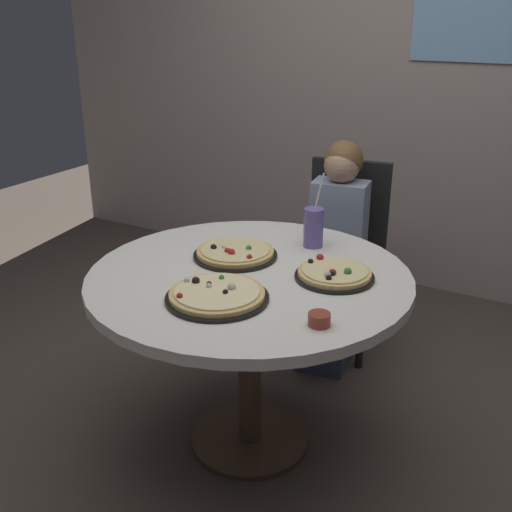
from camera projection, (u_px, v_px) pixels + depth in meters
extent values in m
plane|color=#4C4238|center=(250.00, 440.00, 2.53)|extent=(8.00, 8.00, 0.00)
cube|color=#A8998E|center=(415.00, 45.00, 3.52)|extent=(5.20, 0.12, 2.90)
cube|color=#8CBFE5|center=(473.00, 8.00, 3.26)|extent=(0.63, 0.02, 0.55)
cylinder|color=silver|center=(249.00, 278.00, 2.25)|extent=(1.19, 1.19, 0.04)
cylinder|color=#4C3826|center=(250.00, 363.00, 2.39)|extent=(0.09, 0.09, 0.69)
cylinder|color=#4C3826|center=(250.00, 438.00, 2.52)|extent=(0.48, 0.48, 0.02)
cube|color=black|center=(338.00, 270.00, 3.08)|extent=(0.45, 0.45, 0.04)
cube|color=black|center=(349.00, 210.00, 3.14)|extent=(0.40, 0.09, 0.52)
cylinder|color=black|center=(294.00, 318.00, 3.08)|extent=(0.04, 0.04, 0.41)
cylinder|color=black|center=(361.00, 330.00, 2.96)|extent=(0.04, 0.04, 0.41)
cylinder|color=black|center=(313.00, 291.00, 3.37)|extent=(0.04, 0.04, 0.41)
cylinder|color=black|center=(375.00, 301.00, 3.26)|extent=(0.04, 0.04, 0.41)
cube|color=#3F4766|center=(327.00, 320.00, 3.02)|extent=(0.28, 0.35, 0.45)
cube|color=#8C9EB7|center=(339.00, 226.00, 2.98)|extent=(0.28, 0.19, 0.44)
sphere|color=tan|center=(342.00, 165.00, 2.86)|extent=(0.17, 0.17, 0.17)
sphere|color=brown|center=(343.00, 160.00, 2.87)|extent=(0.18, 0.18, 0.18)
cylinder|color=black|center=(334.00, 277.00, 2.20)|extent=(0.29, 0.29, 0.01)
cylinder|color=#D8B266|center=(335.00, 273.00, 2.20)|extent=(0.26, 0.26, 0.02)
cylinder|color=beige|center=(335.00, 270.00, 2.19)|extent=(0.24, 0.24, 0.01)
sphere|color=black|center=(329.00, 278.00, 2.11)|extent=(0.02, 0.02, 0.02)
sphere|color=#B2231E|center=(320.00, 257.00, 2.28)|extent=(0.03, 0.03, 0.03)
sphere|color=#B2231E|center=(332.00, 273.00, 2.15)|extent=(0.03, 0.03, 0.03)
sphere|color=black|center=(332.00, 274.00, 2.15)|extent=(0.02, 0.02, 0.02)
sphere|color=black|center=(311.00, 261.00, 2.25)|extent=(0.02, 0.02, 0.02)
sphere|color=beige|center=(327.00, 274.00, 2.14)|extent=(0.03, 0.03, 0.03)
sphere|color=#387F33|center=(348.00, 271.00, 2.16)|extent=(0.03, 0.03, 0.03)
cylinder|color=black|center=(217.00, 298.00, 2.04)|extent=(0.35, 0.35, 0.01)
cylinder|color=#D8B266|center=(217.00, 294.00, 2.04)|extent=(0.32, 0.32, 0.02)
cylinder|color=beige|center=(217.00, 291.00, 2.03)|extent=(0.29, 0.29, 0.01)
sphere|color=beige|center=(232.00, 287.00, 2.04)|extent=(0.03, 0.03, 0.03)
sphere|color=#387F33|center=(222.00, 277.00, 2.12)|extent=(0.02, 0.02, 0.02)
sphere|color=#B2231E|center=(180.00, 296.00, 1.98)|extent=(0.02, 0.02, 0.02)
sphere|color=beige|center=(187.00, 280.00, 2.09)|extent=(0.02, 0.02, 0.02)
sphere|color=black|center=(209.00, 284.00, 2.07)|extent=(0.02, 0.02, 0.02)
sphere|color=beige|center=(209.00, 286.00, 2.05)|extent=(0.02, 0.02, 0.02)
sphere|color=black|center=(225.00, 292.00, 2.01)|extent=(0.02, 0.02, 0.02)
sphere|color=black|center=(196.00, 281.00, 2.09)|extent=(0.03, 0.03, 0.03)
cylinder|color=black|center=(235.00, 255.00, 2.39)|extent=(0.33, 0.33, 0.01)
cylinder|color=#D8B266|center=(235.00, 252.00, 2.39)|extent=(0.30, 0.30, 0.02)
cylinder|color=beige|center=(235.00, 249.00, 2.38)|extent=(0.27, 0.27, 0.01)
sphere|color=beige|center=(224.00, 247.00, 2.39)|extent=(0.02, 0.02, 0.02)
sphere|color=#B2231E|center=(249.00, 257.00, 2.29)|extent=(0.02, 0.02, 0.02)
sphere|color=#B2231E|center=(227.00, 251.00, 2.35)|extent=(0.02, 0.02, 0.02)
sphere|color=#387F33|center=(249.00, 248.00, 2.38)|extent=(0.02, 0.02, 0.02)
sphere|color=#B2231E|center=(232.00, 252.00, 2.33)|extent=(0.03, 0.03, 0.03)
sphere|color=black|center=(214.00, 247.00, 2.38)|extent=(0.02, 0.02, 0.02)
cylinder|color=#6659A5|center=(313.00, 228.00, 2.47)|extent=(0.08, 0.08, 0.16)
cylinder|color=white|center=(317.00, 200.00, 2.42)|extent=(0.04, 0.04, 0.22)
cylinder|color=brown|center=(319.00, 319.00, 1.87)|extent=(0.07, 0.07, 0.04)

